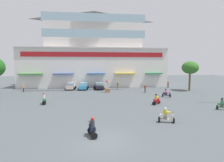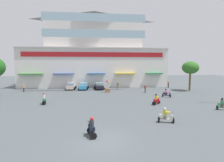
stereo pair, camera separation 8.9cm
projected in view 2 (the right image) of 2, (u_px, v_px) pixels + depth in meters
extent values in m
plane|color=#4C5458|center=(97.00, 103.00, 26.18)|extent=(128.00, 128.00, 0.00)
cube|color=silver|center=(94.00, 68.00, 49.33)|extent=(36.02, 13.68, 9.40)
cube|color=silver|center=(94.00, 36.00, 49.21)|extent=(23.74, 12.31, 8.03)
pyramid|color=slate|center=(94.00, 16.00, 48.73)|extent=(24.22, 12.59, 2.43)
cube|color=red|center=(95.00, 54.00, 42.21)|extent=(33.14, 0.12, 1.09)
cube|color=silver|center=(95.00, 47.00, 42.02)|extent=(36.02, 0.70, 0.24)
cube|color=#317A2C|center=(31.00, 74.00, 40.53)|extent=(5.26, 1.10, 0.20)
cube|color=#2E4C8C|center=(64.00, 74.00, 41.34)|extent=(4.69, 1.10, 0.20)
cube|color=#26528E|center=(96.00, 74.00, 42.17)|extent=(4.28, 1.10, 0.20)
cube|color=gold|center=(125.00, 74.00, 42.94)|extent=(4.84, 1.10, 0.20)
cube|color=#207944|center=(154.00, 73.00, 43.74)|extent=(4.04, 1.10, 0.20)
cube|color=#99B7C6|center=(95.00, 34.00, 36.46)|extent=(20.89, 0.08, 1.61)
cube|color=#99B7C6|center=(95.00, 17.00, 36.16)|extent=(20.89, 0.08, 1.61)
cylinder|color=brown|center=(190.00, 82.00, 38.00)|extent=(0.37, 0.37, 3.73)
ellipsoid|color=#316923|center=(190.00, 68.00, 37.72)|extent=(3.34, 3.56, 2.63)
cube|color=beige|center=(71.00, 87.00, 40.20)|extent=(1.73, 4.34, 0.67)
cube|color=#93B4D0|center=(71.00, 84.00, 40.14)|extent=(1.46, 2.18, 0.53)
cylinder|color=black|center=(68.00, 87.00, 41.47)|extent=(0.60, 0.18, 0.60)
cylinder|color=black|center=(75.00, 87.00, 41.63)|extent=(0.60, 0.18, 0.60)
cylinder|color=black|center=(66.00, 89.00, 38.82)|extent=(0.60, 0.18, 0.60)
cylinder|color=black|center=(74.00, 89.00, 38.98)|extent=(0.60, 0.18, 0.60)
cube|color=#3594CB|center=(84.00, 87.00, 40.11)|extent=(1.88, 4.37, 0.72)
cube|color=#94C0CD|center=(83.00, 84.00, 40.06)|extent=(1.53, 2.22, 0.53)
cylinder|color=black|center=(81.00, 87.00, 41.42)|extent=(0.61, 0.20, 0.60)
cylinder|color=black|center=(88.00, 87.00, 41.51)|extent=(0.61, 0.20, 0.60)
cylinder|color=black|center=(79.00, 89.00, 38.78)|extent=(0.61, 0.20, 0.60)
cylinder|color=black|center=(87.00, 89.00, 38.87)|extent=(0.61, 0.20, 0.60)
cube|color=black|center=(99.00, 86.00, 40.48)|extent=(1.89, 4.37, 0.69)
cube|color=#96BBBE|center=(99.00, 84.00, 40.42)|extent=(1.55, 2.21, 0.58)
cylinder|color=black|center=(95.00, 87.00, 41.68)|extent=(0.61, 0.19, 0.60)
cylinder|color=black|center=(102.00, 87.00, 41.95)|extent=(0.61, 0.19, 0.60)
cylinder|color=black|center=(96.00, 89.00, 39.07)|extent=(0.61, 0.19, 0.60)
cylinder|color=black|center=(103.00, 89.00, 39.34)|extent=(0.61, 0.19, 0.60)
cylinder|color=black|center=(159.00, 102.00, 25.57)|extent=(0.46, 0.48, 0.52)
cylinder|color=black|center=(154.00, 103.00, 24.55)|extent=(0.46, 0.48, 0.52)
cube|color=red|center=(156.00, 102.00, 25.05)|extent=(1.06, 1.01, 0.10)
cube|color=red|center=(156.00, 100.00, 24.84)|extent=(0.76, 0.73, 0.28)
cube|color=red|center=(158.00, 101.00, 25.45)|extent=(0.32, 0.33, 0.65)
cylinder|color=black|center=(158.00, 97.00, 25.42)|extent=(0.38, 0.41, 0.04)
cube|color=black|center=(156.00, 101.00, 24.93)|extent=(0.42, 0.43, 0.36)
cylinder|color=gold|center=(156.00, 97.00, 24.89)|extent=(0.45, 0.45, 0.57)
sphere|color=black|center=(156.00, 95.00, 24.85)|extent=(0.25, 0.25, 0.25)
cube|color=gold|center=(157.00, 97.00, 25.11)|extent=(0.55, 0.55, 0.10)
cylinder|color=black|center=(217.00, 107.00, 22.25)|extent=(0.34, 0.53, 0.52)
cube|color=#248B42|center=(223.00, 107.00, 22.06)|extent=(1.09, 0.70, 0.10)
cube|color=#248B42|center=(221.00, 104.00, 22.09)|extent=(0.75, 0.55, 0.28)
cube|color=#513B3E|center=(222.00, 105.00, 22.07)|extent=(0.39, 0.41, 0.36)
cylinder|color=#447458|center=(222.00, 102.00, 22.03)|extent=(0.42, 0.42, 0.52)
sphere|color=black|center=(222.00, 99.00, 22.00)|extent=(0.25, 0.25, 0.25)
cylinder|color=black|center=(90.00, 130.00, 14.53)|extent=(0.54, 0.25, 0.52)
cylinder|color=black|center=(93.00, 136.00, 13.38)|extent=(0.54, 0.25, 0.52)
cube|color=black|center=(92.00, 132.00, 13.95)|extent=(0.50, 1.11, 0.10)
cube|color=black|center=(92.00, 128.00, 13.70)|extent=(0.44, 0.73, 0.28)
cube|color=black|center=(90.00, 128.00, 14.39)|extent=(0.34, 0.20, 0.70)
cylinder|color=black|center=(90.00, 121.00, 14.36)|extent=(0.52, 0.14, 0.04)
cube|color=#211C42|center=(92.00, 129.00, 13.81)|extent=(0.37, 0.34, 0.36)
cylinder|color=#2B2C33|center=(92.00, 123.00, 13.77)|extent=(0.38, 0.38, 0.57)
sphere|color=red|center=(92.00, 118.00, 13.73)|extent=(0.25, 0.25, 0.25)
cube|color=#2B2C33|center=(91.00, 122.00, 14.02)|extent=(0.42, 0.50, 0.10)
cylinder|color=black|center=(173.00, 120.00, 17.17)|extent=(0.28, 0.54, 0.52)
cylinder|color=black|center=(159.00, 120.00, 17.38)|extent=(0.28, 0.54, 0.52)
cube|color=silver|center=(166.00, 119.00, 17.26)|extent=(1.22, 0.59, 0.10)
cube|color=silver|center=(163.00, 116.00, 17.27)|extent=(0.81, 0.49, 0.28)
cube|color=silver|center=(172.00, 118.00, 17.17)|extent=(0.22, 0.35, 0.64)
cylinder|color=black|center=(172.00, 113.00, 17.12)|extent=(0.17, 0.51, 0.04)
cube|color=#716655|center=(165.00, 117.00, 17.27)|extent=(0.36, 0.38, 0.36)
cylinder|color=gold|center=(165.00, 113.00, 17.23)|extent=(0.39, 0.39, 0.53)
sphere|color=silver|center=(165.00, 109.00, 17.19)|extent=(0.25, 0.25, 0.25)
cube|color=gold|center=(168.00, 112.00, 17.18)|extent=(0.51, 0.44, 0.10)
cylinder|color=black|center=(44.00, 101.00, 25.85)|extent=(0.54, 0.25, 0.52)
cylinder|color=black|center=(44.00, 103.00, 24.70)|extent=(0.54, 0.25, 0.52)
cube|color=#1F8743|center=(44.00, 102.00, 25.27)|extent=(0.49, 1.10, 0.10)
cube|color=#1F8743|center=(44.00, 99.00, 25.03)|extent=(0.43, 0.72, 0.28)
cube|color=#1F8743|center=(44.00, 100.00, 25.71)|extent=(0.34, 0.20, 0.72)
cylinder|color=black|center=(44.00, 96.00, 25.68)|extent=(0.52, 0.14, 0.04)
cube|color=#494B4E|center=(44.00, 100.00, 25.13)|extent=(0.37, 0.34, 0.36)
cylinder|color=silver|center=(44.00, 97.00, 25.09)|extent=(0.38, 0.38, 0.57)
sphere|color=red|center=(44.00, 94.00, 25.05)|extent=(0.25, 0.25, 0.25)
cube|color=silver|center=(44.00, 96.00, 25.34)|extent=(0.42, 0.50, 0.10)
cylinder|color=black|center=(170.00, 96.00, 30.62)|extent=(0.29, 0.54, 0.52)
cylinder|color=black|center=(163.00, 95.00, 30.87)|extent=(0.29, 0.54, 0.52)
cube|color=black|center=(166.00, 95.00, 30.74)|extent=(1.17, 0.61, 0.10)
cube|color=black|center=(165.00, 93.00, 30.75)|extent=(0.78, 0.50, 0.28)
cube|color=black|center=(170.00, 95.00, 30.63)|extent=(0.23, 0.35, 0.63)
cylinder|color=black|center=(170.00, 91.00, 30.58)|extent=(0.19, 0.51, 0.04)
cube|color=#291C46|center=(166.00, 94.00, 30.74)|extent=(0.36, 0.39, 0.36)
cylinder|color=pink|center=(166.00, 92.00, 30.70)|extent=(0.40, 0.40, 0.51)
sphere|color=black|center=(166.00, 89.00, 30.67)|extent=(0.25, 0.25, 0.25)
cube|color=pink|center=(168.00, 91.00, 30.65)|extent=(0.52, 0.45, 0.10)
cylinder|color=#403E4D|center=(145.00, 91.00, 35.54)|extent=(0.25, 0.25, 0.84)
cylinder|color=maroon|center=(145.00, 87.00, 35.47)|extent=(0.40, 0.40, 0.56)
sphere|color=tan|center=(145.00, 85.00, 35.44)|extent=(0.21, 0.21, 0.21)
cylinder|color=black|center=(168.00, 86.00, 43.16)|extent=(0.29, 0.29, 0.84)
cylinder|color=#A34237|center=(168.00, 83.00, 43.10)|extent=(0.47, 0.47, 0.53)
sphere|color=tan|center=(168.00, 81.00, 43.06)|extent=(0.23, 0.23, 0.23)
cylinder|color=#23213D|center=(24.00, 90.00, 36.46)|extent=(0.27, 0.27, 0.85)
cylinder|color=gold|center=(24.00, 86.00, 36.40)|extent=(0.43, 0.43, 0.57)
sphere|color=#D1AB89|center=(24.00, 84.00, 36.36)|extent=(0.23, 0.23, 0.23)
cylinder|color=#7A6352|center=(118.00, 87.00, 40.75)|extent=(0.31, 0.31, 0.85)
cylinder|color=#47703F|center=(118.00, 84.00, 40.68)|extent=(0.50, 0.50, 0.53)
sphere|color=tan|center=(118.00, 83.00, 40.65)|extent=(0.21, 0.21, 0.21)
cube|color=#96633C|center=(108.00, 90.00, 36.05)|extent=(0.92, 0.63, 0.75)
cylinder|color=#4C4C4C|center=(108.00, 86.00, 35.96)|extent=(0.04, 0.04, 1.20)
sphere|color=#E42994|center=(108.00, 81.00, 35.92)|extent=(0.37, 0.37, 0.37)
sphere|color=#DD3690|center=(108.00, 81.00, 36.02)|extent=(0.30, 0.30, 0.30)
sphere|color=orange|center=(107.00, 81.00, 36.11)|extent=(0.35, 0.35, 0.35)
sphere|color=#E12A97|center=(107.00, 81.00, 35.91)|extent=(0.36, 0.36, 0.36)
sphere|color=purple|center=(107.00, 81.00, 35.75)|extent=(0.35, 0.35, 0.35)
sphere|color=green|center=(108.00, 80.00, 35.71)|extent=(0.31, 0.31, 0.31)
sphere|color=yellow|center=(108.00, 82.00, 35.79)|extent=(0.33, 0.33, 0.33)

